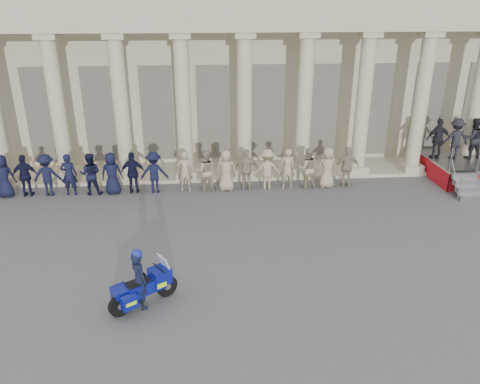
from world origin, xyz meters
The scene contains 6 objects.
ground centered at (0.00, 0.00, 0.00)m, with size 90.00×90.00×0.00m, color #48484B.
building centered at (0.00, 14.74, 4.52)m, with size 40.00×12.50×9.00m.
officer_rank centered at (-3.35, 6.60, 0.88)m, with size 18.68×0.67×1.77m.
reviewing_stand centered at (11.68, 7.22, 1.51)m, with size 5.06×4.19×2.70m.
motorcycle centered at (-2.17, -1.30, 0.55)m, with size 1.71×1.38×1.27m.
rider centered at (-2.26, -1.36, 0.86)m, with size 0.66×0.71×1.73m.
Camera 1 is at (-0.49, -11.80, 7.54)m, focal length 35.00 mm.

